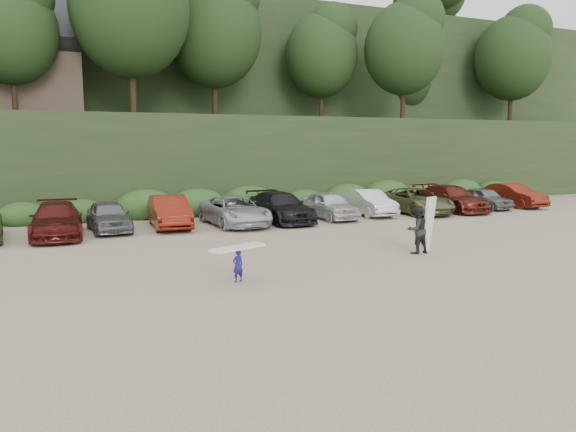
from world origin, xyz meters
name	(u,v)px	position (x,y,z in m)	size (l,w,h in m)	color
ground	(362,257)	(0.00, 0.00, 0.00)	(120.00, 120.00, 0.00)	tan
hillside_backdrop	(156,68)	(-0.26, 35.93, 11.22)	(90.00, 41.50, 28.00)	black
parked_cars	(261,209)	(-0.15, 9.98, 0.77)	(39.11, 6.06, 1.62)	silver
child_surfer	(238,258)	(-5.56, -1.70, 0.76)	(1.93, 1.18, 1.12)	navy
adult_surfer	(418,229)	(2.37, -0.30, 0.95)	(1.38, 0.75, 2.21)	black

